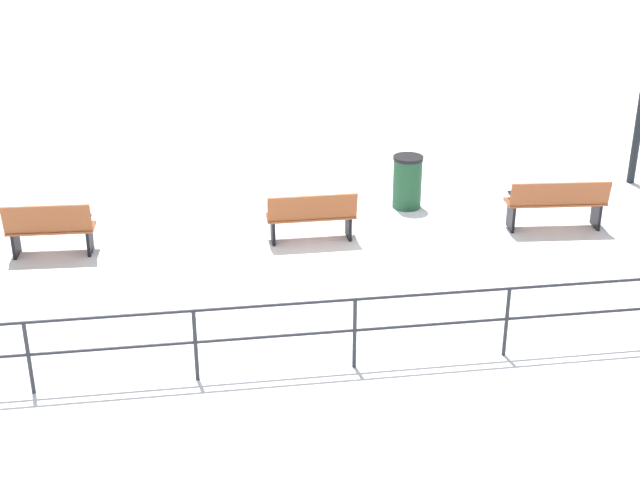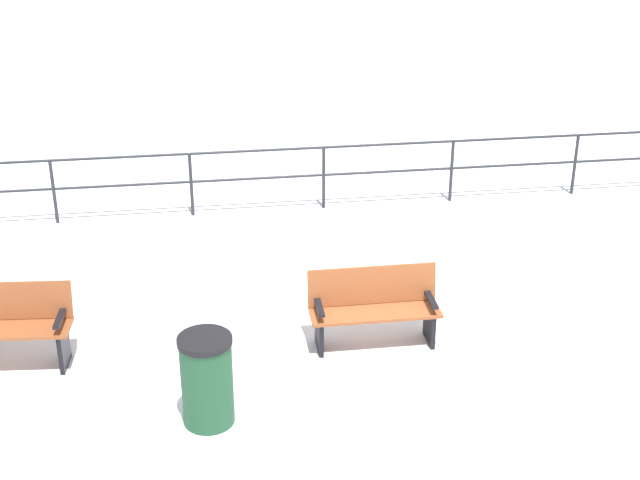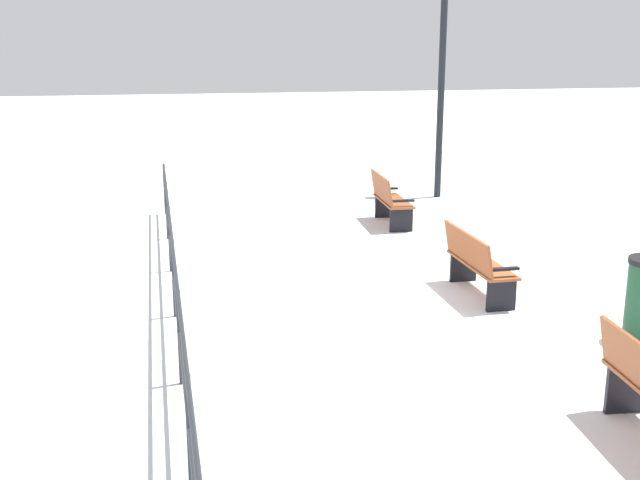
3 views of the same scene
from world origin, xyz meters
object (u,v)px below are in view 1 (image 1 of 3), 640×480
bench_nearest (557,202)px  bench_second (311,216)px  trash_bin (407,182)px  bench_third (50,228)px

bench_nearest → bench_second: bench_nearest is taller
bench_nearest → trash_bin: bearing=63.6°
bench_second → bench_third: size_ratio=1.06×
bench_nearest → bench_third: bearing=93.6°
bench_third → trash_bin: bearing=-76.0°
bench_nearest → bench_third: (0.19, 8.32, -0.03)m
bench_third → trash_bin: size_ratio=1.44×
bench_nearest → trash_bin: (1.37, 2.25, -0.01)m
bench_second → trash_bin: trash_bin is taller
bench_nearest → trash_bin: trash_bin is taller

